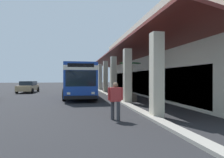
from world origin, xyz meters
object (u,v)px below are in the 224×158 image
transit_bus (79,78)px  potted_palm (131,90)px  parked_sedan_tan (28,87)px  pedestrian (115,99)px

transit_bus → potted_palm: bearing=39.9°
parked_sedan_tan → pedestrian: size_ratio=2.66×
parked_sedan_tan → potted_palm: size_ratio=1.40×
transit_bus → pedestrian: (11.69, 1.36, -0.91)m
pedestrian → potted_palm: (-6.81, 2.72, -0.04)m
potted_palm → pedestrian: bearing=-21.7°
parked_sedan_tan → pedestrian: (18.35, 7.69, 0.19)m
parked_sedan_tan → pedestrian: 19.90m
potted_palm → parked_sedan_tan: bearing=-137.9°
transit_bus → parked_sedan_tan: transit_bus is taller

